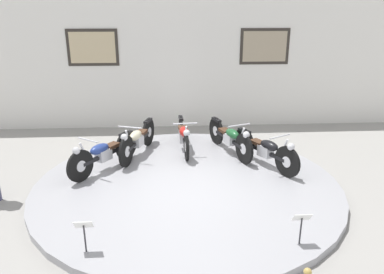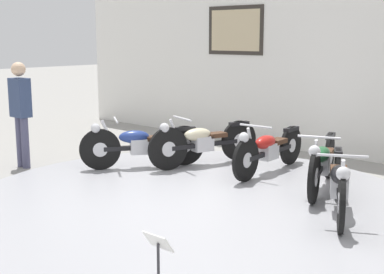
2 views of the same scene
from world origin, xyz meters
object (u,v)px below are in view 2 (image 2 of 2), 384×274
Objects in this scene: motorcycle_green at (322,161)px; motorcycle_black at (339,182)px; info_placard_front_centre at (158,249)px; visitor_standing at (21,108)px; motorcycle_cream at (203,141)px; motorcycle_red at (268,148)px; motorcycle_blue at (140,144)px.

motorcycle_black is (0.64, -0.77, -0.01)m from motorcycle_green.
info_placard_front_centre is 0.29× the size of visitor_standing.
motorcycle_cream is 0.98× the size of motorcycle_red.
visitor_standing is at bearing -169.77° from motorcycle_black.
visitor_standing is (-5.12, 1.84, 0.52)m from info_placard_front_centre.
info_placard_front_centre is (0.46, -3.57, -0.03)m from motorcycle_green.
motorcycle_green is at bearing 15.55° from motorcycle_blue.
motorcycle_black is at bearing -50.49° from motorcycle_green.
motorcycle_black is 5.41m from visitor_standing.
motorcycle_red is 1.11× the size of visitor_standing.
motorcycle_cream is 4.41m from info_placard_front_centre.
motorcycle_black is (3.42, -0.00, 0.00)m from motorcycle_blue.
visitor_standing is at bearing -150.63° from motorcycle_red.
motorcycle_red is 1.10m from motorcycle_green.
motorcycle_blue is 1.01m from motorcycle_cream.
motorcycle_blue is 0.86× the size of motorcycle_green.
motorcycle_black is 2.80m from info_placard_front_centre.
motorcycle_blue is 2.02m from motorcycle_red.
motorcycle_cream reaches higher than motorcycle_green.
motorcycle_blue reaches higher than motorcycle_red.
motorcycle_red is 1.11× the size of motorcycle_black.
info_placard_front_centre is at bearing -40.87° from motorcycle_blue.
motorcycle_blue reaches higher than info_placard_front_centre.
motorcycle_black is at bearing -0.04° from motorcycle_blue.
motorcycle_red is (1.07, 0.29, -0.02)m from motorcycle_cream.
motorcycle_blue is 0.85× the size of motorcycle_cream.
motorcycle_blue is 4.28m from info_placard_front_centre.
motorcycle_green is (2.78, 0.77, 0.01)m from motorcycle_blue.
info_placard_front_centre is at bearing -19.78° from visitor_standing.
motorcycle_red is 4.16m from visitor_standing.
motorcycle_red is at bearing 164.59° from motorcycle_green.
motorcycle_blue is at bearing -148.10° from motorcycle_red.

